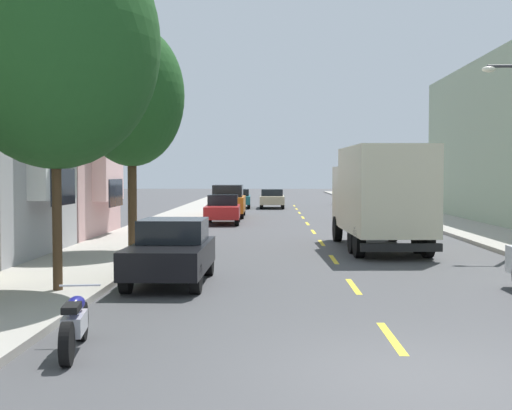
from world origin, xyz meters
TOP-DOWN VIEW (x-y plane):
  - ground_plane at (0.00, 30.00)m, footprint 160.00×160.00m
  - sidewalk_left at (-7.10, 28.00)m, footprint 3.20×120.00m
  - sidewalk_right at (7.10, 28.00)m, footprint 3.20×120.00m
  - lane_centerline_dashes at (0.00, 24.50)m, footprint 0.14×47.20m
  - street_tree_nearest at (-6.40, 5.56)m, footprint 4.38×4.38m
  - street_tree_second at (-6.40, 13.50)m, footprint 3.42×3.42m
  - delivery_box_truck at (1.81, 14.70)m, footprint 2.63×7.31m
  - parked_hatchback_black at (-4.26, 7.40)m, footprint 1.79×4.02m
  - parked_hatchback_charcoal at (4.35, 47.90)m, footprint 1.80×4.02m
  - parked_sedan_teal at (-4.35, 43.48)m, footprint 1.92×4.55m
  - parked_suv_orange at (-4.44, 32.30)m, footprint 2.00×4.82m
  - parked_hatchback_red at (-4.38, 26.81)m, footprint 1.85×4.05m
  - moving_champagne_sedan at (-1.80, 43.23)m, footprint 1.80×4.50m
  - parked_motorcycle at (-4.75, 1.03)m, footprint 0.62×2.05m

SIDE VIEW (x-z plane):
  - ground_plane at x=0.00m, z-range 0.00..0.00m
  - lane_centerline_dashes at x=0.00m, z-range 0.00..0.01m
  - sidewalk_left at x=-7.10m, z-range 0.00..0.14m
  - sidewalk_right at x=7.10m, z-range 0.00..0.14m
  - parked_motorcycle at x=-4.75m, z-range -0.04..0.86m
  - parked_sedan_teal at x=-4.35m, z-range 0.03..1.46m
  - moving_champagne_sedan at x=-1.80m, z-range 0.03..1.46m
  - parked_hatchback_black at x=-4.26m, z-range 0.01..1.51m
  - parked_hatchback_charcoal at x=4.35m, z-range 0.01..1.51m
  - parked_hatchback_red at x=-4.38m, z-range 0.01..1.51m
  - parked_suv_orange at x=-4.44m, z-range 0.02..1.95m
  - delivery_box_truck at x=1.81m, z-range 0.21..3.69m
  - street_tree_second at x=-6.40m, z-range 1.47..8.73m
  - street_tree_nearest at x=-6.40m, z-range 1.41..9.20m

